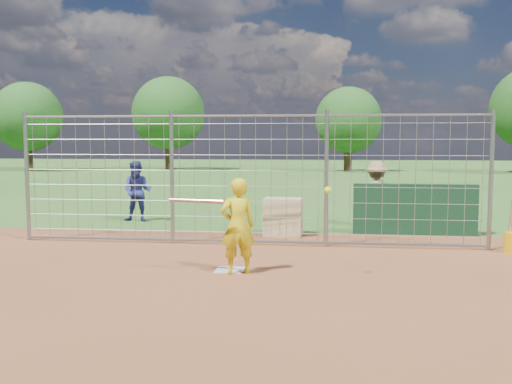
# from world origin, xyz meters

# --- Properties ---
(ground) EXTENTS (100.00, 100.00, 0.00)m
(ground) POSITION_xyz_m (0.00, 0.00, 0.00)
(ground) COLOR #2D591E
(ground) RESTS_ON ground
(infield_dirt) EXTENTS (18.00, 18.00, 0.00)m
(infield_dirt) POSITION_xyz_m (0.00, -3.00, 0.01)
(infield_dirt) COLOR brown
(infield_dirt) RESTS_ON ground
(home_plate) EXTENTS (0.43, 0.43, 0.02)m
(home_plate) POSITION_xyz_m (0.00, -0.20, 0.01)
(home_plate) COLOR silver
(home_plate) RESTS_ON ground
(dugout_wall) EXTENTS (2.60, 0.20, 1.10)m
(dugout_wall) POSITION_xyz_m (3.40, 3.60, 0.55)
(dugout_wall) COLOR #11381E
(dugout_wall) RESTS_ON ground
(batter) EXTENTS (0.63, 0.52, 1.47)m
(batter) POSITION_xyz_m (0.16, -0.39, 0.74)
(batter) COLOR gold
(batter) RESTS_ON ground
(bystander_a) EXTENTS (0.74, 0.58, 1.52)m
(bystander_a) POSITION_xyz_m (-3.17, 4.88, 0.76)
(bystander_a) COLOR navy
(bystander_a) RESTS_ON ground
(bystander_c) EXTENTS (1.13, 0.88, 1.54)m
(bystander_c) POSITION_xyz_m (2.69, 4.74, 0.77)
(bystander_c) COLOR #92704F
(bystander_c) RESTS_ON ground
(equipment_bin) EXTENTS (0.83, 0.59, 0.80)m
(equipment_bin) POSITION_xyz_m (0.60, 3.22, 0.40)
(equipment_bin) COLOR #C7B87C
(equipment_bin) RESTS_ON ground
(equipment_in_play) EXTENTS (2.41, 0.24, 0.26)m
(equipment_in_play) POSITION_xyz_m (0.05, -0.65, 1.19)
(equipment_in_play) COLOR silver
(equipment_in_play) RESTS_ON ground
(backstop_fence) EXTENTS (9.08, 0.08, 2.60)m
(backstop_fence) POSITION_xyz_m (0.00, 2.00, 1.26)
(backstop_fence) COLOR gray
(backstop_fence) RESTS_ON ground
(tree_line) EXTENTS (44.66, 6.72, 6.48)m
(tree_line) POSITION_xyz_m (3.13, 28.13, 3.71)
(tree_line) COLOR #3F2B19
(tree_line) RESTS_ON ground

